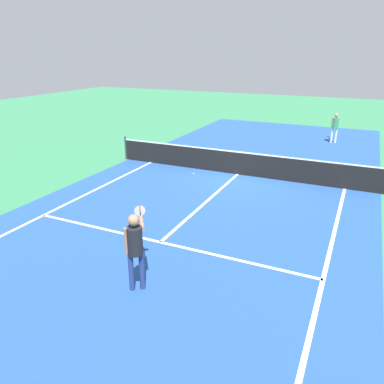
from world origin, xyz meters
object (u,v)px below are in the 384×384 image
object	(u,v)px
net	(238,163)
player_near	(135,243)
player_far	(335,125)
tennis_ball_near_net	(194,174)

from	to	relation	value
net	player_near	bearing A→B (deg)	-86.15
player_far	tennis_ball_near_net	bearing A→B (deg)	-118.65
player_far	player_near	bearing A→B (deg)	-98.52
player_near	player_far	world-z (taller)	player_near
player_near	tennis_ball_near_net	distance (m)	7.97
net	tennis_ball_near_net	bearing A→B (deg)	-154.28
net	player_far	xyz separation A→B (m)	(2.96, 7.60, 0.50)
net	player_far	world-z (taller)	player_far
player_near	tennis_ball_near_net	size ratio (longest dim) A/B	26.07
player_far	net	bearing A→B (deg)	-111.27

